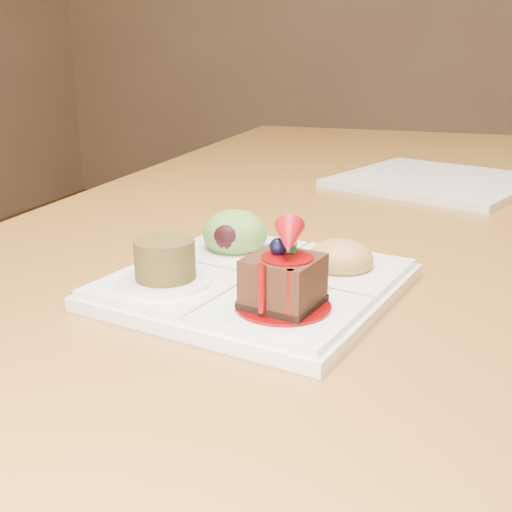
% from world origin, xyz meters
% --- Properties ---
extents(dining_table, '(1.00, 1.80, 0.75)m').
position_xyz_m(dining_table, '(0.00, 0.00, 0.68)').
color(dining_table, '#915E25').
rests_on(dining_table, ground).
extents(sampler_plate, '(0.28, 0.28, 0.09)m').
position_xyz_m(sampler_plate, '(-0.11, -0.34, 0.77)').
color(sampler_plate, white).
rests_on(sampler_plate, dining_table).
extents(second_plate, '(0.36, 0.36, 0.01)m').
position_xyz_m(second_plate, '(0.02, 0.21, 0.76)').
color(second_plate, white).
rests_on(second_plate, dining_table).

